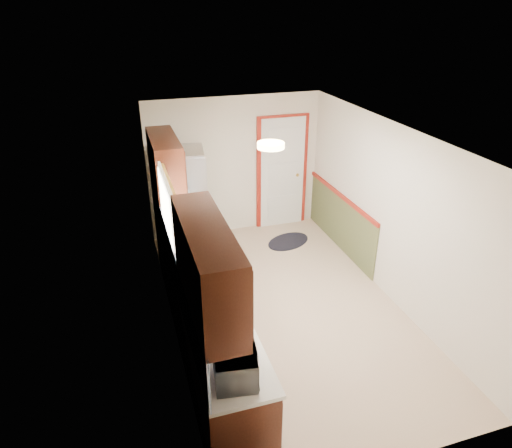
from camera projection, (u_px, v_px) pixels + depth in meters
room_shell at (287, 229)px, 5.73m from camera, size 3.20×5.20×2.52m
kitchen_run at (196, 283)px, 5.32m from camera, size 0.63×4.00×2.20m
back_wall_trim at (294, 183)px, 8.03m from camera, size 1.12×2.30×2.08m
ceiling_fixture at (271, 145)px, 4.97m from camera, size 0.30×0.30×0.06m
microwave at (235, 358)px, 3.78m from camera, size 0.36×0.56×0.35m
refrigerator at (183, 203)px, 7.27m from camera, size 0.81×0.78×1.75m
rug at (288, 241)px, 7.94m from camera, size 0.97×0.83×0.01m
cooktop at (184, 233)px, 6.16m from camera, size 0.45×0.54×0.02m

